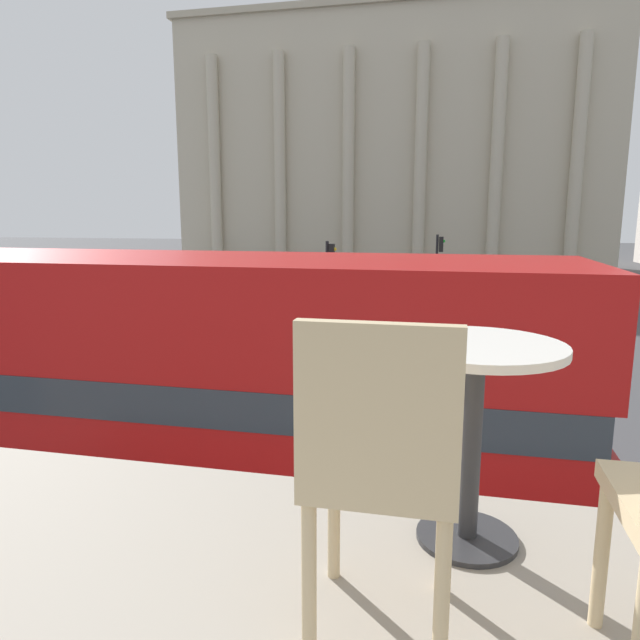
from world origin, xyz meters
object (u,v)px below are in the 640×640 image
Objects in this scene: traffic_light_mid at (329,273)px; cafe_dining_table at (474,398)px; pedestrian_yellow at (252,328)px; cafe_chair_0 at (381,462)px; pedestrian_grey at (301,310)px; plaza_building_left at (391,147)px; double_decker_bus at (159,384)px; traffic_light_far at (438,261)px; pedestrian_olive at (393,275)px.

cafe_dining_table is at bearing -77.01° from traffic_light_mid.
cafe_chair_0 is at bearing 157.69° from pedestrian_yellow.
pedestrian_grey is (-0.92, -0.78, -1.33)m from traffic_light_mid.
plaza_building_left is at bearing 96.14° from cafe_chair_0.
cafe_chair_0 is at bearing -84.45° from plaza_building_left.
pedestrian_yellow is 1.01× the size of pedestrian_grey.
double_decker_bus is 20.72m from traffic_light_far.
pedestrian_olive is (1.82, -16.03, -9.08)m from plaza_building_left.
cafe_dining_table is at bearing -70.82° from pedestrian_grey.
pedestrian_grey is at bearing -90.73° from plaza_building_left.
plaza_building_left is 30.83m from pedestrian_grey.
pedestrian_grey is (-1.47, 13.47, -1.23)m from double_decker_bus.
cafe_chair_0 is 0.53× the size of pedestrian_olive.
double_decker_bus is 14.26m from traffic_light_mid.
pedestrian_olive is 17.34m from pedestrian_yellow.
pedestrian_yellow is at bearing 112.10° from cafe_dining_table.
traffic_light_mid is at bearing -122.51° from traffic_light_far.
plaza_building_left reaches higher than double_decker_bus.
traffic_light_far reaches higher than traffic_light_mid.
plaza_building_left is 9.67× the size of traffic_light_far.
double_decker_bus is 6.40m from cafe_dining_table.
traffic_light_mid is 2.08× the size of pedestrian_grey.
traffic_light_mid reaches higher than pedestrian_grey.
cafe_chair_0 is 25.87m from traffic_light_far.
double_decker_bus is at bearing -87.79° from traffic_light_mid.
traffic_light_far is at bearing -71.82° from pedestrian_olive.
cafe_dining_table is 16.05m from pedestrian_yellow.
traffic_light_far reaches higher than pedestrian_yellow.
pedestrian_yellow is at bearing -91.70° from plaza_building_left.
cafe_chair_0 is 20.13m from traffic_light_mid.
plaza_building_left is at bearing 93.33° from double_decker_bus.
double_decker_bus is 43.66m from plaza_building_left.
pedestrian_olive is at bearing 83.66° from pedestrian_grey.
cafe_chair_0 is 16.45m from pedestrian_yellow.
double_decker_bus reaches higher than pedestrian_olive.
double_decker_bus is 0.32× the size of plaza_building_left.
double_decker_bus is 10.09m from pedestrian_yellow.
plaza_building_left is 9.87× the size of traffic_light_mid.
double_decker_bus is 6.38× the size of pedestrian_olive.
traffic_light_far reaches higher than pedestrian_grey.
traffic_light_mid is at bearing 102.51° from cafe_chair_0.
double_decker_bus is 11.97× the size of cafe_chair_0.
cafe_chair_0 reaches higher than double_decker_bus.
pedestrian_olive is (0.72, 26.90, -1.21)m from double_decker_bus.
pedestrian_yellow is (-0.98, -33.14, -9.08)m from plaza_building_left.
double_decker_bus is at bearing 149.19° from pedestrian_yellow.
cafe_dining_table is 0.21× the size of traffic_light_mid.
plaza_building_left is at bearing 101.31° from traffic_light_far.
traffic_light_far is at bearing 58.01° from pedestrian_grey.
pedestrian_yellow is (-2.08, 9.79, -1.22)m from double_decker_bus.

